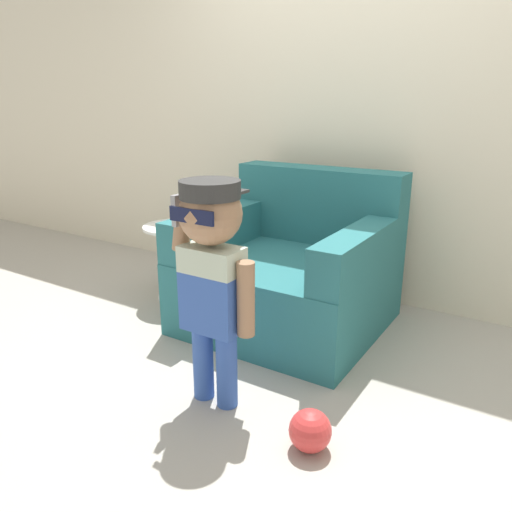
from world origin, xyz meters
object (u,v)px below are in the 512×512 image
(armchair, at_px, (292,271))
(toy_ball, at_px, (310,430))
(person_child, at_px, (212,261))
(side_table, at_px, (177,255))

(armchair, height_order, toy_ball, armchair)
(toy_ball, bearing_deg, person_child, 172.08)
(side_table, distance_m, toy_ball, 1.72)
(armchair, height_order, side_table, armchair)
(armchair, xyz_separation_m, person_child, (0.12, -0.93, 0.34))
(armchair, distance_m, toy_ball, 1.20)
(armchair, distance_m, person_child, 1.00)
(side_table, xyz_separation_m, toy_ball, (1.44, -0.90, -0.22))
(armchair, height_order, person_child, person_child)
(armchair, bearing_deg, side_table, -173.38)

